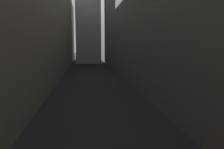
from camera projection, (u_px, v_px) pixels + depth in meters
ground_plane at (92, 80)px, 37.45m from camera, size 264.00×264.00×0.00m
building_block_left at (28, 17)px, 36.74m from camera, size 10.11×108.00×21.20m
building_block_right at (153, 10)px, 39.13m from camera, size 11.10×108.00×24.15m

